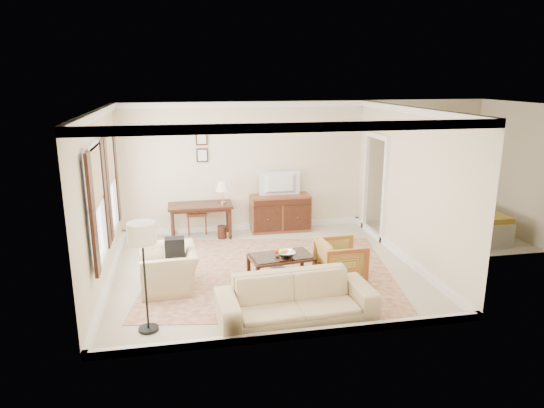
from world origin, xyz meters
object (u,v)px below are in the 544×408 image
object	(u,v)px
writing_desk	(200,209)
tv	(281,176)
sofa	(296,292)
sideboard	(280,213)
coffee_table	(281,261)
striped_armchair	(341,258)
club_armchair	(168,262)

from	to	relation	value
writing_desk	tv	distance (m)	1.91
tv	sofa	size ratio (longest dim) A/B	0.39
sideboard	coffee_table	size ratio (longest dim) A/B	1.18
tv	striped_armchair	world-z (taller)	tv
tv	sofa	distance (m)	4.28
coffee_table	sofa	distance (m)	1.45
writing_desk	club_armchair	bearing A→B (deg)	-104.50
writing_desk	sideboard	distance (m)	1.82
striped_armchair	sofa	size ratio (longest dim) A/B	0.34
club_armchair	sofa	size ratio (longest dim) A/B	0.47
coffee_table	sofa	world-z (taller)	sofa
sideboard	sofa	size ratio (longest dim) A/B	0.60
coffee_table	tv	bearing A→B (deg)	78.26
tv	coffee_table	xyz separation A→B (m)	(-0.56, -2.71, -0.92)
sideboard	sofa	world-z (taller)	sofa
coffee_table	sideboard	bearing A→B (deg)	78.35
club_armchair	coffee_table	bearing A→B (deg)	84.93
striped_armchair	club_armchair	xyz separation A→B (m)	(-2.91, 0.19, 0.07)
writing_desk	striped_armchair	bearing A→B (deg)	-50.60
tv	coffee_table	bearing A→B (deg)	78.26
club_armchair	writing_desk	bearing A→B (deg)	161.05
sideboard	coffee_table	xyz separation A→B (m)	(-0.56, -2.73, -0.07)
sideboard	writing_desk	bearing A→B (deg)	-175.09
sideboard	striped_armchair	distance (m)	2.93
coffee_table	striped_armchair	distance (m)	1.03
tv	striped_armchair	distance (m)	3.04
coffee_table	striped_armchair	bearing A→B (deg)	-9.38
tv	club_armchair	world-z (taller)	tv
coffee_table	sofa	xyz separation A→B (m)	(-0.09, -1.44, 0.09)
club_armchair	sofa	bearing A→B (deg)	46.52
writing_desk	sofa	size ratio (longest dim) A/B	0.61
sideboard	sofa	xyz separation A→B (m)	(-0.65, -4.17, 0.03)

